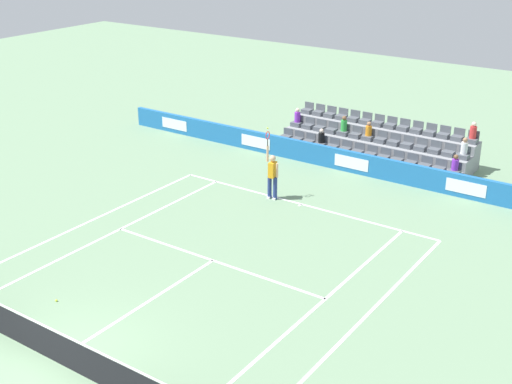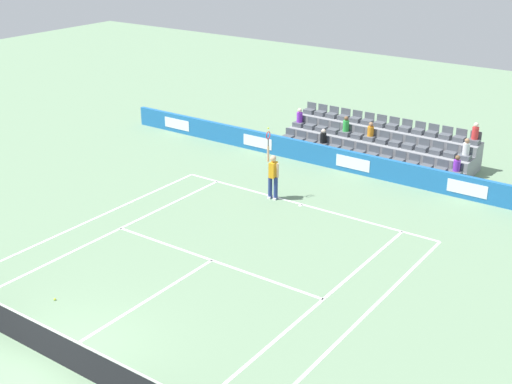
% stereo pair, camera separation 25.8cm
% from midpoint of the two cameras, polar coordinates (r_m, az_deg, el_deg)
% --- Properties ---
extents(ground_plane, '(80.00, 80.00, 0.00)m').
position_cam_midpoint_polar(ground_plane, '(18.32, -16.23, -13.23)').
color(ground_plane, gray).
extents(line_baseline, '(10.97, 0.10, 0.01)m').
position_cam_midpoint_polar(line_baseline, '(26.16, 4.13, -1.03)').
color(line_baseline, white).
rests_on(line_baseline, ground).
extents(line_service, '(8.23, 0.10, 0.01)m').
position_cam_midpoint_polar(line_service, '(22.10, -3.36, -5.68)').
color(line_service, white).
rests_on(line_service, ground).
extents(line_centre_service, '(0.10, 6.40, 0.01)m').
position_cam_midpoint_polar(line_centre_service, '(20.04, -9.12, -9.15)').
color(line_centre_service, white).
rests_on(line_centre_service, ground).
extents(line_singles_sideline_left, '(0.10, 11.89, 0.01)m').
position_cam_midpoint_polar(line_singles_sideline_left, '(24.34, -11.66, -3.34)').
color(line_singles_sideline_left, white).
rests_on(line_singles_sideline_left, ground).
extents(line_singles_sideline_right, '(0.10, 11.89, 0.01)m').
position_cam_midpoint_polar(line_singles_sideline_right, '(19.76, 5.32, -9.44)').
color(line_singles_sideline_right, white).
rests_on(line_singles_sideline_right, ground).
extents(line_doubles_sideline_left, '(0.10, 11.89, 0.01)m').
position_cam_midpoint_polar(line_doubles_sideline_left, '(25.29, -13.81, -2.53)').
color(line_doubles_sideline_left, white).
rests_on(line_doubles_sideline_left, ground).
extents(line_doubles_sideline_right, '(0.10, 11.89, 0.01)m').
position_cam_midpoint_polar(line_doubles_sideline_right, '(19.24, 8.90, -10.62)').
color(line_doubles_sideline_right, white).
rests_on(line_doubles_sideline_right, ground).
extents(line_centre_mark, '(0.10, 0.20, 0.01)m').
position_cam_midpoint_polar(line_centre_mark, '(26.08, 4.01, -1.10)').
color(line_centre_mark, white).
rests_on(line_centre_mark, ground).
extents(sponsor_barrier, '(24.68, 0.22, 0.92)m').
position_cam_midpoint_polar(sponsor_barrier, '(29.40, 8.39, 2.45)').
color(sponsor_barrier, '#1E66AD').
rests_on(sponsor_barrier, ground).
extents(tennis_net, '(11.97, 0.10, 1.07)m').
position_cam_midpoint_polar(tennis_net, '(18.05, -16.40, -11.95)').
color(tennis_net, '#33383D').
rests_on(tennis_net, ground).
extents(tennis_player, '(0.53, 0.38, 2.85)m').
position_cam_midpoint_polar(tennis_player, '(26.26, 1.70, 1.45)').
color(tennis_player, navy).
rests_on(tennis_player, ground).
extents(stadium_stand, '(8.68, 2.85, 2.18)m').
position_cam_midpoint_polar(stadium_stand, '(31.34, 10.37, 3.75)').
color(stadium_stand, gray).
rests_on(stadium_stand, ground).
extents(loose_tennis_ball, '(0.07, 0.07, 0.07)m').
position_cam_midpoint_polar(loose_tennis_ball, '(20.73, -16.04, -8.57)').
color(loose_tennis_ball, '#D1E533').
rests_on(loose_tennis_ball, ground).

